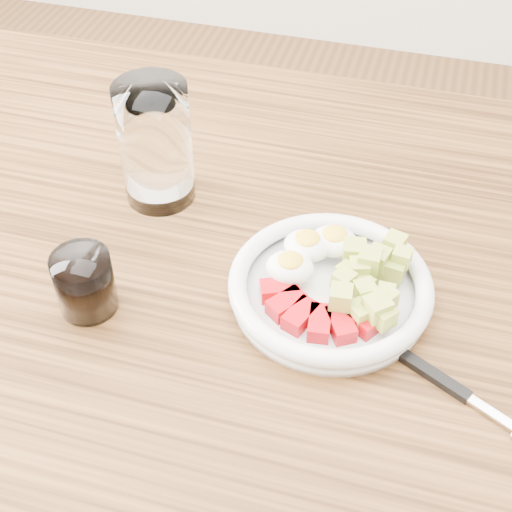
{
  "coord_description": "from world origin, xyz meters",
  "views": [
    {
      "loc": [
        0.14,
        -0.51,
        1.34
      ],
      "look_at": [
        -0.01,
        0.01,
        0.8
      ],
      "focal_mm": 50.0,
      "sensor_mm": 36.0,
      "label": 1
    }
  ],
  "objects": [
    {
      "name": "dining_table",
      "position": [
        0.0,
        0.0,
        0.67
      ],
      "size": [
        1.5,
        0.9,
        0.77
      ],
      "color": "brown",
      "rests_on": "ground"
    },
    {
      "name": "bowl",
      "position": [
        0.07,
        0.0,
        0.79
      ],
      "size": [
        0.22,
        0.22,
        0.06
      ],
      "color": "white",
      "rests_on": "dining_table"
    },
    {
      "name": "fork",
      "position": [
        0.21,
        -0.08,
        0.77
      ],
      "size": [
        0.17,
        0.1,
        0.01
      ],
      "color": "black",
      "rests_on": "dining_table"
    },
    {
      "name": "water_glass",
      "position": [
        -0.16,
        0.11,
        0.85
      ],
      "size": [
        0.09,
        0.09,
        0.15
      ],
      "primitive_type": "cylinder",
      "color": "white",
      "rests_on": "dining_table"
    },
    {
      "name": "coffee_glass",
      "position": [
        -0.17,
        -0.08,
        0.8
      ],
      "size": [
        0.06,
        0.06,
        0.07
      ],
      "color": "white",
      "rests_on": "dining_table"
    }
  ]
}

